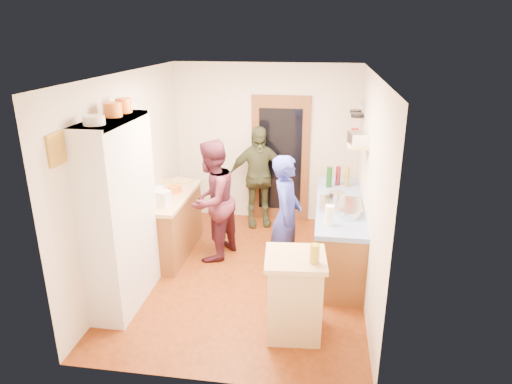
% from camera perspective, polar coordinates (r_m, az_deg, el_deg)
% --- Properties ---
extents(floor, '(3.00, 4.00, 0.02)m').
position_cam_1_polar(floor, '(6.20, -1.27, -10.25)').
color(floor, maroon).
rests_on(floor, ground).
extents(ceiling, '(3.00, 4.00, 0.02)m').
position_cam_1_polar(ceiling, '(5.39, -1.48, 14.64)').
color(ceiling, silver).
rests_on(ceiling, ground).
extents(wall_back, '(3.00, 0.02, 2.60)m').
position_cam_1_polar(wall_back, '(7.58, 1.22, 6.06)').
color(wall_back, beige).
rests_on(wall_back, ground).
extents(wall_front, '(3.00, 0.02, 2.60)m').
position_cam_1_polar(wall_front, '(3.85, -6.48, -8.06)').
color(wall_front, beige).
rests_on(wall_front, ground).
extents(wall_left, '(0.02, 4.00, 2.60)m').
position_cam_1_polar(wall_left, '(6.09, -15.51, 1.93)').
color(wall_left, beige).
rests_on(wall_left, ground).
extents(wall_right, '(0.02, 4.00, 2.60)m').
position_cam_1_polar(wall_right, '(5.62, 13.99, 0.56)').
color(wall_right, beige).
rests_on(wall_right, ground).
extents(door_frame, '(0.95, 0.06, 2.10)m').
position_cam_1_polar(door_frame, '(7.57, 3.05, 4.08)').
color(door_frame, brown).
rests_on(door_frame, ground).
extents(door_glass, '(0.70, 0.02, 1.70)m').
position_cam_1_polar(door_glass, '(7.54, 3.02, 4.01)').
color(door_glass, black).
rests_on(door_glass, door_frame).
extents(hutch_body, '(0.40, 1.20, 2.20)m').
position_cam_1_polar(hutch_body, '(5.39, -16.60, -2.77)').
color(hutch_body, silver).
rests_on(hutch_body, ground).
extents(hutch_top_shelf, '(0.40, 1.14, 0.04)m').
position_cam_1_polar(hutch_top_shelf, '(5.10, -17.78, 8.54)').
color(hutch_top_shelf, silver).
rests_on(hutch_top_shelf, hutch_body).
extents(plate_stack, '(0.21, 0.21, 0.09)m').
position_cam_1_polar(plate_stack, '(4.79, -19.61, 8.45)').
color(plate_stack, white).
rests_on(plate_stack, hutch_top_shelf).
extents(orange_pot_a, '(0.19, 0.19, 0.15)m').
position_cam_1_polar(orange_pot_a, '(5.16, -17.43, 9.78)').
color(orange_pot_a, orange).
rests_on(orange_pot_a, hutch_top_shelf).
extents(orange_pot_b, '(0.18, 0.18, 0.16)m').
position_cam_1_polar(orange_pot_b, '(5.40, -16.22, 10.35)').
color(orange_pot_b, orange).
rests_on(orange_pot_b, hutch_top_shelf).
extents(left_counter_base, '(0.60, 1.40, 0.85)m').
position_cam_1_polar(left_counter_base, '(6.68, -10.87, -4.16)').
color(left_counter_base, brown).
rests_on(left_counter_base, ground).
extents(left_counter_top, '(0.64, 1.44, 0.05)m').
position_cam_1_polar(left_counter_top, '(6.51, -11.12, -0.53)').
color(left_counter_top, tan).
rests_on(left_counter_top, left_counter_base).
extents(toaster, '(0.29, 0.23, 0.20)m').
position_cam_1_polar(toaster, '(6.12, -11.91, -0.70)').
color(toaster, white).
rests_on(toaster, left_counter_top).
extents(kettle, '(0.16, 0.16, 0.17)m').
position_cam_1_polar(kettle, '(6.34, -12.10, -0.08)').
color(kettle, white).
rests_on(kettle, left_counter_top).
extents(orange_bowl, '(0.24, 0.24, 0.09)m').
position_cam_1_polar(orange_bowl, '(6.57, -10.15, 0.37)').
color(orange_bowl, orange).
rests_on(orange_bowl, left_counter_top).
extents(chopping_board, '(0.35, 0.30, 0.02)m').
position_cam_1_polar(chopping_board, '(7.03, -9.39, 1.43)').
color(chopping_board, tan).
rests_on(chopping_board, left_counter_top).
extents(right_counter_base, '(0.60, 2.20, 0.84)m').
position_cam_1_polar(right_counter_base, '(6.38, 10.20, -5.31)').
color(right_counter_base, brown).
rests_on(right_counter_base, ground).
extents(right_counter_top, '(0.62, 2.22, 0.06)m').
position_cam_1_polar(right_counter_top, '(6.21, 10.45, -1.55)').
color(right_counter_top, '#0F3DA2').
rests_on(right_counter_top, right_counter_base).
extents(hob, '(0.55, 0.58, 0.04)m').
position_cam_1_polar(hob, '(6.07, 10.50, -1.53)').
color(hob, silver).
rests_on(hob, right_counter_top).
extents(pot_on_hob, '(0.21, 0.21, 0.14)m').
position_cam_1_polar(pot_on_hob, '(6.08, 10.08, -0.61)').
color(pot_on_hob, silver).
rests_on(pot_on_hob, hob).
extents(bottle_a, '(0.08, 0.08, 0.31)m').
position_cam_1_polar(bottle_a, '(6.72, 9.14, 1.86)').
color(bottle_a, '#143F14').
rests_on(bottle_a, right_counter_top).
extents(bottle_b, '(0.08, 0.08, 0.28)m').
position_cam_1_polar(bottle_b, '(6.84, 10.22, 2.01)').
color(bottle_b, '#591419').
rests_on(bottle_b, right_counter_top).
extents(bottle_c, '(0.09, 0.09, 0.29)m').
position_cam_1_polar(bottle_c, '(6.79, 11.32, 1.82)').
color(bottle_c, olive).
rests_on(bottle_c, right_counter_top).
extents(paper_towel, '(0.14, 0.14, 0.24)m').
position_cam_1_polar(paper_towel, '(5.43, 9.16, -2.90)').
color(paper_towel, white).
rests_on(paper_towel, right_counter_top).
extents(mixing_bowl, '(0.30, 0.30, 0.10)m').
position_cam_1_polar(mixing_bowl, '(5.71, 11.62, -2.69)').
color(mixing_bowl, silver).
rests_on(mixing_bowl, right_counter_top).
extents(island_base, '(0.59, 0.59, 0.86)m').
position_cam_1_polar(island_base, '(4.93, 4.81, -12.95)').
color(island_base, tan).
rests_on(island_base, ground).
extents(island_top, '(0.67, 0.67, 0.05)m').
position_cam_1_polar(island_top, '(4.70, 4.97, -8.28)').
color(island_top, tan).
rests_on(island_top, island_base).
extents(cutting_board, '(0.37, 0.31, 0.02)m').
position_cam_1_polar(cutting_board, '(4.74, 4.35, -7.87)').
color(cutting_board, white).
rests_on(cutting_board, island_top).
extents(oil_jar, '(0.11, 0.11, 0.20)m').
position_cam_1_polar(oil_jar, '(4.55, 7.33, -7.65)').
color(oil_jar, '#AD9E2D').
rests_on(oil_jar, island_top).
extents(pan_rail, '(0.02, 0.65, 0.02)m').
position_cam_1_polar(pan_rail, '(6.92, 13.03, 10.60)').
color(pan_rail, silver).
rests_on(pan_rail, wall_right).
extents(pan_hang_a, '(0.18, 0.18, 0.05)m').
position_cam_1_polar(pan_hang_a, '(6.76, 12.53, 9.31)').
color(pan_hang_a, black).
rests_on(pan_hang_a, pan_rail).
extents(pan_hang_b, '(0.16, 0.16, 0.05)m').
position_cam_1_polar(pan_hang_b, '(6.96, 12.42, 9.44)').
color(pan_hang_b, black).
rests_on(pan_hang_b, pan_rail).
extents(pan_hang_c, '(0.17, 0.17, 0.05)m').
position_cam_1_polar(pan_hang_c, '(7.16, 12.34, 9.80)').
color(pan_hang_c, black).
rests_on(pan_hang_c, pan_rail).
extents(wall_shelf, '(0.26, 0.42, 0.03)m').
position_cam_1_polar(wall_shelf, '(5.93, 12.60, 5.70)').
color(wall_shelf, tan).
rests_on(wall_shelf, wall_right).
extents(radio, '(0.27, 0.33, 0.15)m').
position_cam_1_polar(radio, '(5.91, 12.66, 6.55)').
color(radio, silver).
rests_on(radio, wall_shelf).
extents(ext_bracket, '(0.06, 0.10, 0.04)m').
position_cam_1_polar(ext_bracket, '(7.20, 12.65, 6.10)').
color(ext_bracket, black).
rests_on(ext_bracket, wall_right).
extents(fire_extinguisher, '(0.11, 0.11, 0.32)m').
position_cam_1_polar(fire_extinguisher, '(7.19, 12.20, 6.51)').
color(fire_extinguisher, red).
rests_on(fire_extinguisher, wall_right).
extents(picture_frame, '(0.03, 0.25, 0.30)m').
position_cam_1_polar(picture_frame, '(4.57, -23.67, 4.93)').
color(picture_frame, gold).
rests_on(picture_frame, wall_left).
extents(person_hob, '(0.41, 0.60, 1.62)m').
position_cam_1_polar(person_hob, '(5.87, 4.08, -3.14)').
color(person_hob, '#2D37A0').
rests_on(person_hob, ground).
extents(person_left, '(0.87, 0.99, 1.71)m').
position_cam_1_polar(person_left, '(6.33, -5.08, -1.03)').
color(person_left, '#4A1C2A').
rests_on(person_left, ground).
extents(person_back, '(1.05, 0.68, 1.66)m').
position_cam_1_polar(person_back, '(7.38, 0.31, 1.92)').
color(person_back, '#373D25').
rests_on(person_back, ground).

